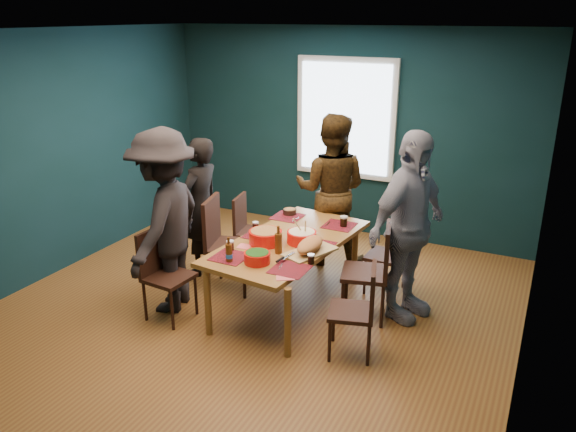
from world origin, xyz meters
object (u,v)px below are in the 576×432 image
person_far_left (201,207)px  person_right (408,227)px  chair_left_mid (222,237)px  person_back (331,190)px  bowl_dumpling (302,236)px  chair_right_near (361,304)px  bowl_salad (265,236)px  chair_left_far (247,225)px  person_near_left (165,222)px  dining_table (288,246)px  cutting_board (310,247)px  chair_left_near (162,267)px  chair_right_mid (375,265)px  bowl_herbs (257,257)px  chair_right_far (394,250)px

person_far_left → person_right: (2.34, 0.03, 0.14)m
chair_left_mid → person_back: size_ratio=0.57×
chair_left_mid → bowl_dumpling: chair_left_mid is taller
chair_right_near → bowl_salad: 1.23m
chair_left_far → person_back: bearing=21.6°
chair_right_near → person_near_left: (-2.03, -0.01, 0.43)m
person_near_left → dining_table: bearing=106.3°
dining_table → person_near_left: size_ratio=1.06×
person_far_left → person_right: person_right is taller
cutting_board → chair_left_near: bearing=-135.6°
chair_right_near → bowl_dumpling: bearing=130.1°
chair_right_mid → bowl_herbs: bearing=-155.7°
dining_table → chair_right_mid: bearing=13.8°
person_far_left → bowl_dumpling: person_far_left is taller
chair_left_near → person_far_left: 1.07m
chair_right_near → chair_right_mid: bearing=82.2°
bowl_salad → cutting_board: bearing=-3.0°
chair_right_far → bowl_salad: chair_right_far is taller
dining_table → chair_left_mid: chair_left_mid is taller
chair_left_near → bowl_salad: bearing=39.8°
chair_left_far → bowl_herbs: 1.56m
chair_right_far → cutting_board: (-0.57, -0.90, 0.28)m
chair_right_far → person_near_left: (-1.96, -1.27, 0.43)m
dining_table → chair_right_mid: 0.88m
chair_right_near → bowl_herbs: chair_right_near is taller
dining_table → bowl_dumpling: size_ratio=6.72×
chair_right_mid → person_back: size_ratio=0.54×
person_far_left → bowl_salad: size_ratio=4.83×
dining_table → chair_left_near: (-1.00, -0.75, -0.12)m
chair_left_far → person_right: bearing=-20.9°
bowl_salad → person_near_left: bearing=-156.2°
chair_left_near → bowl_herbs: bearing=13.4°
chair_right_far → bowl_herbs: 1.62m
person_back → person_near_left: 2.05m
chair_right_near → person_near_left: bearing=164.6°
person_near_left → bowl_salad: size_ratio=5.64×
dining_table → chair_right_near: size_ratio=2.29×
person_back → cutting_board: bearing=92.7°
chair_right_near → person_right: (0.16, 0.85, 0.44)m
chair_right_far → chair_right_mid: size_ratio=0.88×
chair_left_far → bowl_salad: 1.14m
person_near_left → cutting_board: size_ratio=2.72×
person_right → person_near_left: person_right is taller
chair_left_far → chair_right_mid: bearing=-27.9°
chair_right_far → person_far_left: size_ratio=0.54×
dining_table → chair_left_near: size_ratio=2.17×
dining_table → chair_left_near: bearing=-137.0°
chair_right_far → person_far_left: person_far_left is taller
person_far_left → bowl_herbs: 1.49m
chair_left_near → cutting_board: size_ratio=1.33×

